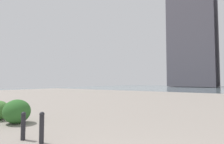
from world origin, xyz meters
TOP-DOWN VIEW (x-y plane):
  - building_slab at (11.96, -64.80)m, footprint 14.26×14.67m
  - bollard_near at (3.53, -0.81)m, footprint 0.13×0.13m
  - bollard_mid at (4.20, -0.68)m, footprint 0.13×0.13m
  - shrub_round at (6.30, -1.56)m, footprint 1.07×0.96m

SIDE VIEW (x-z plane):
  - bollard_mid at x=4.20m, z-range 0.02..0.78m
  - bollard_near at x=3.53m, z-range 0.02..0.83m
  - shrub_round at x=6.30m, z-range 0.00..0.91m
  - building_slab at x=11.96m, z-range 0.00..34.61m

